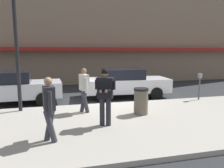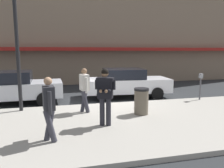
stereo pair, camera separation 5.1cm
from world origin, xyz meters
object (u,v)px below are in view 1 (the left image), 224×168
object	(u,v)px
parked_sedan_mid	(125,83)
pedestrian_with_bag	(49,105)
pedestrian_in_light_coat	(84,87)
street_lamp_post	(16,33)
parking_meter	(200,83)
man_texting_on_phone	(105,91)
trash_bin	(141,101)
parked_sedan_near	(11,88)

from	to	relation	value
parked_sedan_mid	pedestrian_with_bag	world-z (taller)	pedestrian_with_bag
pedestrian_in_light_coat	street_lamp_post	distance (m)	3.27
parking_meter	man_texting_on_phone	bearing A→B (deg)	-153.98
street_lamp_post	man_texting_on_phone	bearing A→B (deg)	-40.76
pedestrian_in_light_coat	trash_bin	world-z (taller)	pedestrian_in_light_coat
parked_sedan_mid	man_texting_on_phone	world-z (taller)	man_texting_on_phone
parked_sedan_mid	pedestrian_in_light_coat	xyz separation A→B (m)	(-2.54, -2.88, 0.32)
pedestrian_with_bag	trash_bin	bearing A→B (deg)	28.56
parked_sedan_near	pedestrian_with_bag	bearing A→B (deg)	-69.73
pedestrian_with_bag	street_lamp_post	bearing A→B (deg)	110.43
parked_sedan_mid	pedestrian_in_light_coat	world-z (taller)	pedestrian_in_light_coat
pedestrian_with_bag	trash_bin	distance (m)	3.69
pedestrian_with_bag	parked_sedan_near	bearing A→B (deg)	110.27
pedestrian_in_light_coat	trash_bin	distance (m)	2.21
pedestrian_in_light_coat	pedestrian_with_bag	xyz separation A→B (m)	(-1.20, -2.51, -0.00)
parked_sedan_mid	pedestrian_with_bag	distance (m)	6.56
parked_sedan_mid	man_texting_on_phone	xyz separation A→B (m)	(-2.09, -4.55, 0.46)
parked_sedan_mid	trash_bin	xyz separation A→B (m)	(-0.53, -3.64, -0.16)
man_texting_on_phone	trash_bin	distance (m)	1.91
parked_sedan_near	street_lamp_post	distance (m)	3.08
parked_sedan_mid	parking_meter	bearing A→B (deg)	-32.93
parked_sedan_mid	trash_bin	size ratio (longest dim) A/B	4.71
parked_sedan_mid	street_lamp_post	bearing A→B (deg)	-157.45
parking_meter	pedestrian_with_bag	bearing A→B (deg)	-153.83
parked_sedan_mid	pedestrian_in_light_coat	bearing A→B (deg)	-131.47
trash_bin	pedestrian_with_bag	bearing A→B (deg)	-151.44
pedestrian_in_light_coat	street_lamp_post	size ratio (longest dim) A/B	0.35
pedestrian_in_light_coat	parking_meter	world-z (taller)	pedestrian_in_light_coat
parked_sedan_mid	pedestrian_in_light_coat	distance (m)	3.85
man_texting_on_phone	parking_meter	bearing A→B (deg)	26.02
parked_sedan_mid	parking_meter	world-z (taller)	parked_sedan_mid
street_lamp_post	pedestrian_in_light_coat	bearing A→B (deg)	-18.48
parked_sedan_near	street_lamp_post	size ratio (longest dim) A/B	0.94
pedestrian_with_bag	street_lamp_post	world-z (taller)	street_lamp_post
man_texting_on_phone	trash_bin	bearing A→B (deg)	30.49
parked_sedan_mid	parking_meter	xyz separation A→B (m)	(3.11, -2.02, 0.18)
parked_sedan_near	trash_bin	xyz separation A→B (m)	(5.13, -3.43, -0.16)
parked_sedan_near	parking_meter	bearing A→B (deg)	-11.70
man_texting_on_phone	pedestrian_in_light_coat	world-z (taller)	man_texting_on_phone
pedestrian_in_light_coat	parked_sedan_mid	bearing A→B (deg)	48.53
man_texting_on_phone	street_lamp_post	size ratio (longest dim) A/B	0.37
trash_bin	parking_meter	bearing A→B (deg)	23.98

